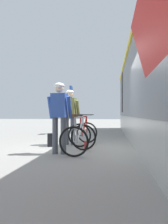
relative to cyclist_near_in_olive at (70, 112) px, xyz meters
name	(u,v)px	position (x,y,z in m)	size (l,w,h in m)	color
ground_plane	(89,149)	(0.68, -0.81, -1.05)	(80.00, 80.00, 0.00)	gray
cyclist_near_in_olive	(70,112)	(0.00, 0.00, 0.00)	(0.65, 0.38, 1.76)	#4C515B
cyclist_far_in_blue	(59,111)	(0.04, -1.72, 0.00)	(0.65, 0.38, 1.76)	#4C515B
bicycle_near_red	(83,132)	(0.44, 0.01, -0.65)	(0.83, 1.15, 0.99)	black
bicycle_far_silver	(79,137)	(0.51, -1.61, -0.65)	(0.81, 1.13, 0.99)	black
backpack_on_platform	(52,140)	(-0.47, -0.44, -0.85)	(0.28, 0.18, 0.40)	black
water_bottle_near_the_bikes	(86,145)	(0.60, -0.82, -0.94)	(0.08, 0.08, 0.22)	red
platform_sign_post	(71,101)	(-0.66, 4.11, 0.57)	(0.08, 0.70, 2.40)	#595B60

